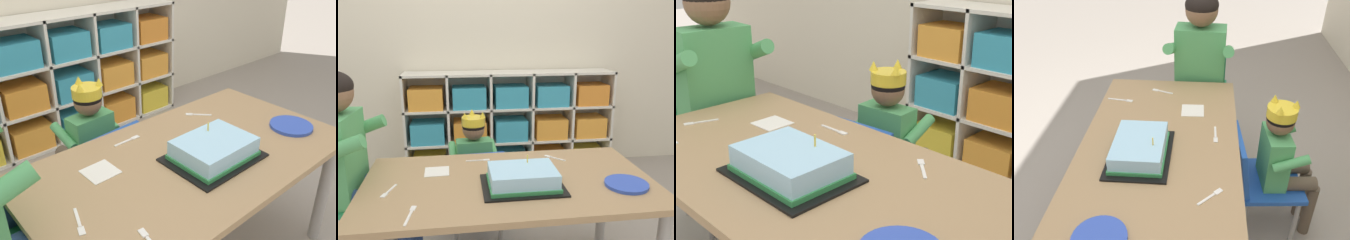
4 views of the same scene
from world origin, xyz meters
The scene contains 10 objects.
activity_table centered at (0.00, 0.00, 0.52)m, with size 1.33×0.73×0.60m.
classroom_chair_blue centered at (-0.13, 0.49, 0.35)m, with size 0.36×0.37×0.59m.
child_with_crown centered at (-0.14, 0.59, 0.49)m, with size 0.31×0.31×0.80m.
classroom_chair_adult_side centered at (-0.83, 0.17, 0.47)m, with size 0.35×0.36×0.72m.
adult_helper_seated centered at (-0.72, 0.16, 0.69)m, with size 0.44×0.42×1.09m.
birthday_cake_on_tray centered at (0.05, -0.08, 0.63)m, with size 0.36×0.27×0.12m.
paper_napkin_square centered at (-0.33, 0.14, 0.60)m, with size 0.12×0.12×0.00m, color white.
fork_near_child_seat centered at (-0.12, 0.26, 0.60)m, with size 0.13×0.02×0.00m.
fork_at_table_front_edge centered at (0.28, 0.24, 0.60)m, with size 0.10×0.10×0.00m.
fork_scattered_mid_table centered at (-0.53, -0.05, 0.60)m, with size 0.05×0.12×0.00m.
Camera 3 is at (1.04, -0.82, 1.23)m, focal length 51.25 mm.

